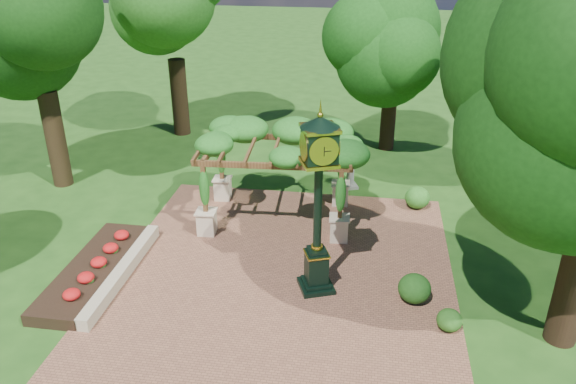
# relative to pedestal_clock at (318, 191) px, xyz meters

# --- Properties ---
(ground) EXTENTS (120.00, 120.00, 0.00)m
(ground) POSITION_rel_pedestal_clock_xyz_m (-1.07, -0.82, -3.11)
(ground) COLOR #1E4714
(ground) RESTS_ON ground
(brick_plaza) EXTENTS (10.00, 12.00, 0.04)m
(brick_plaza) POSITION_rel_pedestal_clock_xyz_m (-1.07, 0.18, -3.09)
(brick_plaza) COLOR brown
(brick_plaza) RESTS_ON ground
(border_wall) EXTENTS (0.35, 5.00, 0.40)m
(border_wall) POSITION_rel_pedestal_clock_xyz_m (-5.67, -0.32, -2.91)
(border_wall) COLOR #C6B793
(border_wall) RESTS_ON ground
(flower_bed) EXTENTS (1.50, 5.00, 0.36)m
(flower_bed) POSITION_rel_pedestal_clock_xyz_m (-6.57, -0.32, -2.93)
(flower_bed) COLOR red
(flower_bed) RESTS_ON ground
(pedestal_clock) EXTENTS (1.33, 1.33, 5.21)m
(pedestal_clock) POSITION_rel_pedestal_clock_xyz_m (0.00, 0.00, 0.00)
(pedestal_clock) COLOR black
(pedestal_clock) RESTS_ON brick_plaza
(pergola) EXTENTS (5.27, 3.48, 3.21)m
(pergola) POSITION_rel_pedestal_clock_xyz_m (-1.82, 4.01, -0.47)
(pergola) COLOR beige
(pergola) RESTS_ON brick_plaza
(sundial) EXTENTS (0.72, 0.72, 1.02)m
(sundial) POSITION_rel_pedestal_clock_xyz_m (0.58, 7.03, -2.66)
(sundial) COLOR gray
(sundial) RESTS_ON ground
(shrub_front) EXTENTS (0.80, 0.80, 0.58)m
(shrub_front) POSITION_rel_pedestal_clock_xyz_m (3.54, -1.29, -2.78)
(shrub_front) COLOR #255518
(shrub_front) RESTS_ON brick_plaza
(shrub_mid) EXTENTS (1.05, 1.05, 0.81)m
(shrub_mid) POSITION_rel_pedestal_clock_xyz_m (2.72, -0.19, -2.67)
(shrub_mid) COLOR #1C4914
(shrub_mid) RESTS_ON brick_plaza
(shrub_back) EXTENTS (1.09, 1.09, 0.80)m
(shrub_back) POSITION_rel_pedestal_clock_xyz_m (3.09, 5.56, -2.67)
(shrub_back) COLOR #2B6A1E
(shrub_back) RESTS_ON brick_plaza
(tree_west_near) EXTENTS (4.24, 4.24, 9.80)m
(tree_west_near) POSITION_rel_pedestal_clock_xyz_m (-10.77, 5.59, 3.59)
(tree_west_near) COLOR #332414
(tree_west_near) RESTS_ON ground
(tree_north) EXTENTS (4.15, 4.15, 7.17)m
(tree_north) POSITION_rel_pedestal_clock_xyz_m (2.00, 11.55, 1.80)
(tree_north) COLOR black
(tree_north) RESTS_ON ground
(tree_east_far) EXTENTS (4.03, 4.03, 8.59)m
(tree_east_far) POSITION_rel_pedestal_clock_xyz_m (6.62, 7.55, 2.78)
(tree_east_far) COLOR black
(tree_east_far) RESTS_ON ground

